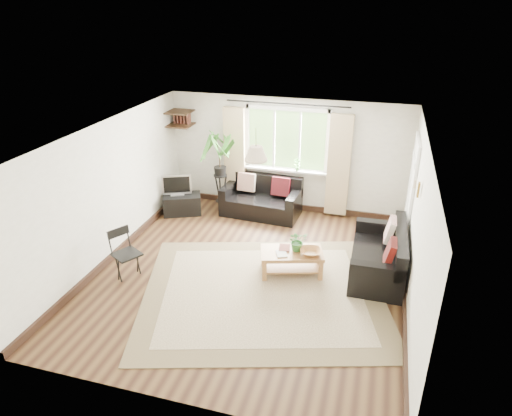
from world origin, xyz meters
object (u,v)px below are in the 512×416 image
(sofa_right, at_px, (378,253))
(palm_stand, at_px, (220,172))
(coffee_table, at_px, (291,262))
(tv_stand, at_px, (182,204))
(folding_chair, at_px, (127,255))
(sofa_back, at_px, (261,198))

(sofa_right, xyz_separation_m, palm_stand, (-3.36, 1.70, 0.46))
(coffee_table, xyz_separation_m, tv_stand, (-2.71, 1.64, 0.00))
(coffee_table, height_order, folding_chair, folding_chair)
(coffee_table, xyz_separation_m, palm_stand, (-1.99, 2.09, 0.64))
(tv_stand, bearing_deg, coffee_table, -55.05)
(sofa_back, xyz_separation_m, palm_stand, (-0.91, 0.04, 0.47))
(coffee_table, distance_m, tv_stand, 3.16)
(folding_chair, bearing_deg, tv_stand, 33.53)
(sofa_back, height_order, palm_stand, palm_stand)
(sofa_back, xyz_separation_m, folding_chair, (-1.47, -2.89, 0.04))
(palm_stand, bearing_deg, sofa_back, -2.78)
(sofa_right, height_order, folding_chair, folding_chair)
(sofa_back, bearing_deg, palm_stand, -179.20)
(coffee_table, relative_size, folding_chair, 1.22)
(sofa_back, bearing_deg, tv_stand, -162.27)
(sofa_right, bearing_deg, sofa_back, -124.83)
(tv_stand, xyz_separation_m, folding_chair, (0.15, -2.48, 0.20))
(tv_stand, distance_m, folding_chair, 2.49)
(sofa_back, distance_m, sofa_right, 2.96)
(coffee_table, bearing_deg, tv_stand, 148.86)
(sofa_back, distance_m, palm_stand, 1.02)
(sofa_right, relative_size, tv_stand, 2.12)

